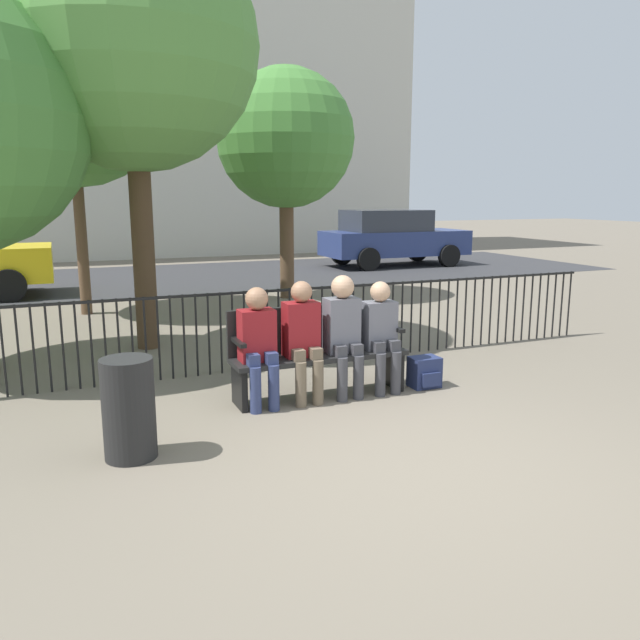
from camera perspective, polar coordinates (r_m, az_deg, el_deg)
ground_plane at (r=4.91m, az=8.58°, el=-13.17°), size 80.00×80.00×0.00m
park_bench at (r=6.38m, az=-0.28°, el=-2.55°), size 1.81×0.45×0.92m
seated_person_0 at (r=6.00m, az=-5.65°, el=-1.85°), size 0.34×0.39×1.17m
seated_person_1 at (r=6.15m, az=-1.58°, el=-1.35°), size 0.34×0.39×1.21m
seated_person_2 at (r=6.31m, az=2.16°, el=-0.75°), size 0.34×0.39×1.24m
seated_person_3 at (r=6.51m, az=5.60°, el=-0.92°), size 0.34×0.39×1.16m
backpack at (r=6.80m, az=9.55°, el=-4.74°), size 0.31×0.27×0.33m
fence_railing at (r=7.40m, az=-3.78°, el=-0.12°), size 9.01×0.03×0.95m
tree_0 at (r=11.54m, az=-21.85°, el=18.85°), size 3.10×3.10×5.25m
tree_1 at (r=12.52m, az=-3.15°, el=16.17°), size 2.66×2.66×4.44m
tree_2 at (r=8.74m, az=-16.82°, el=23.02°), size 3.16×3.16×5.46m
street_surface at (r=16.10m, az=-14.13°, el=3.76°), size 24.00×6.00×0.01m
parked_car_0 at (r=18.39m, az=6.63°, el=7.56°), size 4.20×1.94×1.62m
building_facade at (r=24.38m, az=-18.07°, el=22.05°), size 20.00×6.00×13.57m
trash_bin at (r=5.10m, az=-17.08°, el=-7.75°), size 0.40×0.40×0.80m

